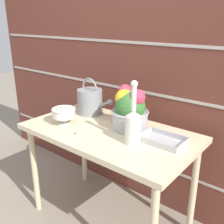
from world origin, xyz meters
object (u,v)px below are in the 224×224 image
at_px(flower_planter, 130,110).
at_px(glass_decanter, 133,124).
at_px(crystal_pedestal_bowl, 64,113).
at_px(watering_can, 90,101).
at_px(wire_tray, 163,141).

height_order(flower_planter, glass_decanter, glass_decanter).
bearing_deg(flower_planter, crystal_pedestal_bowl, -150.81).
bearing_deg(watering_can, flower_planter, -7.01).
bearing_deg(watering_can, wire_tray, -8.07).
distance_m(crystal_pedestal_bowl, glass_decanter, 0.56).
bearing_deg(wire_tray, glass_decanter, -136.80).
relative_size(watering_can, crystal_pedestal_bowl, 2.01).
distance_m(glass_decanter, wire_tray, 0.22).
distance_m(crystal_pedestal_bowl, wire_tray, 0.71).
bearing_deg(wire_tray, watering_can, 171.93).
bearing_deg(flower_planter, wire_tray, -9.62).
distance_m(watering_can, glass_decanter, 0.60).
relative_size(watering_can, flower_planter, 1.16).
distance_m(crystal_pedestal_bowl, flower_planter, 0.47).
bearing_deg(crystal_pedestal_bowl, glass_decanter, 5.44).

